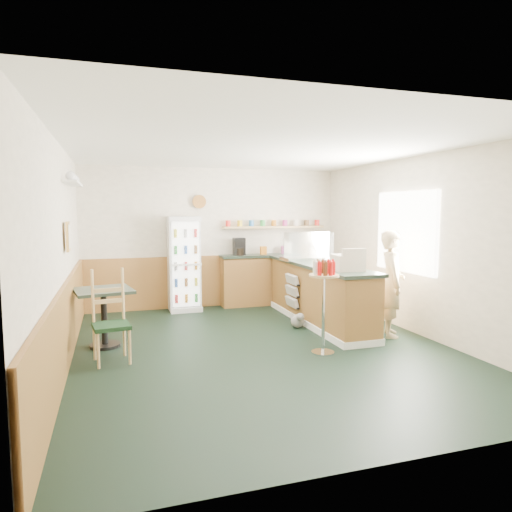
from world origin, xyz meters
name	(u,v)px	position (x,y,z in m)	size (l,w,h in m)	color
ground	(262,348)	(0.00, 0.00, 0.00)	(6.00, 6.00, 0.00)	black
room_envelope	(232,235)	(-0.23, 0.73, 1.52)	(5.04, 6.02, 2.72)	#EEE1CB
service_counter	(319,296)	(1.35, 1.07, 0.46)	(0.68, 3.01, 1.01)	#A56935
back_counter	(274,277)	(1.19, 2.80, 0.55)	(2.24, 0.42, 1.69)	#A56935
drinks_fridge	(184,264)	(-0.64, 2.74, 0.88)	(0.58, 0.52, 1.77)	silver
display_case	(307,246)	(1.35, 1.59, 1.25)	(0.86, 0.45, 0.49)	silver
cash_register	(347,263)	(1.35, 0.12, 1.12)	(0.40, 0.42, 0.23)	beige
shopkeeper	(392,284)	(2.05, 0.04, 0.79)	(0.53, 0.38, 1.59)	tan
condiment_stand	(324,290)	(0.70, -0.44, 0.85)	(0.39, 0.39, 1.23)	silver
newspaper_rack	(292,291)	(0.99, 1.37, 0.51)	(0.10, 0.48, 0.56)	black
cafe_table	(104,306)	(-2.05, 0.73, 0.57)	(0.85, 0.85, 0.81)	black
cafe_chair	(111,313)	(-1.96, 0.13, 0.60)	(0.49, 0.49, 1.15)	black
dog_doorstop	(298,320)	(0.90, 0.87, 0.12)	(0.22, 0.28, 0.26)	gray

